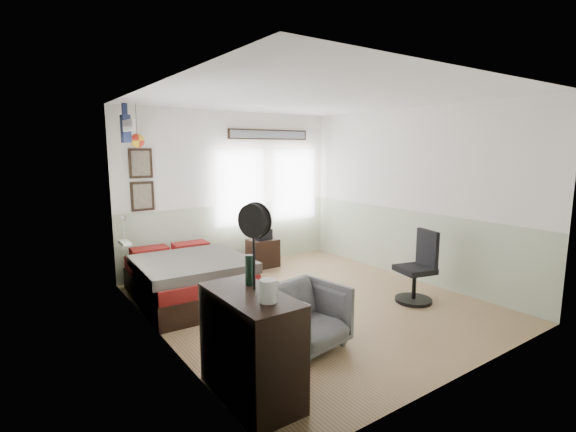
# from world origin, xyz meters

# --- Properties ---
(ground_plane) EXTENTS (4.00, 4.50, 0.01)m
(ground_plane) POSITION_xyz_m (0.00, 0.00, -0.01)
(ground_plane) COLOR olive
(room_shell) EXTENTS (4.02, 4.52, 2.71)m
(room_shell) POSITION_xyz_m (-0.08, 0.19, 1.61)
(room_shell) COLOR white
(room_shell) RESTS_ON ground_plane
(wall_decor) EXTENTS (3.55, 1.32, 1.44)m
(wall_decor) POSITION_xyz_m (-1.10, 1.96, 2.10)
(wall_decor) COLOR #3A2718
(wall_decor) RESTS_ON room_shell
(bed) EXTENTS (1.46, 1.97, 0.61)m
(bed) POSITION_xyz_m (-1.30, 1.10, 0.30)
(bed) COLOR black
(bed) RESTS_ON ground_plane
(dresser) EXTENTS (0.48, 1.00, 0.90)m
(dresser) POSITION_xyz_m (-1.74, -1.41, 0.45)
(dresser) COLOR black
(dresser) RESTS_ON ground_plane
(armchair) EXTENTS (0.81, 0.83, 0.66)m
(armchair) POSITION_xyz_m (-0.80, -0.96, 0.33)
(armchair) COLOR gray
(armchair) RESTS_ON ground_plane
(nightstand) EXTENTS (0.49, 0.40, 0.49)m
(nightstand) POSITION_xyz_m (0.39, 1.88, 0.25)
(nightstand) COLOR black
(nightstand) RESTS_ON ground_plane
(task_chair) EXTENTS (0.53, 0.53, 0.99)m
(task_chair) POSITION_xyz_m (1.23, -0.78, 0.40)
(task_chair) COLOR black
(task_chair) RESTS_ON ground_plane
(kettle) EXTENTS (0.16, 0.13, 0.18)m
(kettle) POSITION_xyz_m (-1.72, -1.66, 0.99)
(kettle) COLOR silver
(kettle) RESTS_ON dresser
(bottle) EXTENTS (0.07, 0.07, 0.27)m
(bottle) POSITION_xyz_m (-1.64, -1.22, 1.03)
(bottle) COLOR black
(bottle) RESTS_ON dresser
(stand_fan) EXTENTS (0.19, 0.28, 0.74)m
(stand_fan) POSITION_xyz_m (-1.65, -1.34, 1.47)
(stand_fan) COLOR black
(stand_fan) RESTS_ON dresser
(black_bag) EXTENTS (0.33, 0.24, 0.18)m
(black_bag) POSITION_xyz_m (0.39, 1.88, 0.58)
(black_bag) COLOR black
(black_bag) RESTS_ON nightstand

